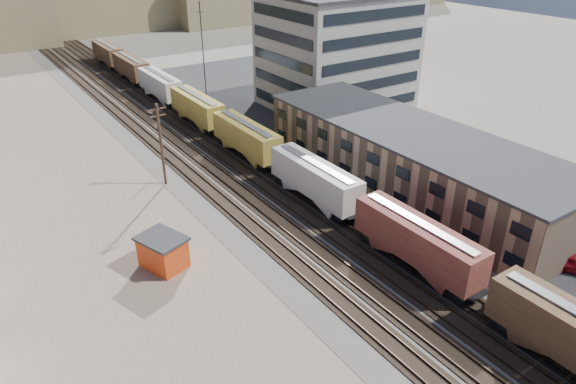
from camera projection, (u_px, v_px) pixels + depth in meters
ground at (517, 378)px, 35.38m from camera, size 300.00×300.00×0.00m
ballast_bed at (201, 147)px, 72.06m from camera, size 18.00×200.00×0.06m
dirt_yard at (72, 218)px, 54.78m from camera, size 24.00×180.00×0.03m
asphalt_lot at (391, 147)px, 72.00m from camera, size 26.00×120.00×0.04m
rail_tracks at (198, 148)px, 71.75m from camera, size 11.40×200.00×0.24m
freight_train at (220, 121)px, 73.63m from camera, size 3.00×119.74×4.46m
warehouse at (410, 159)px, 59.49m from camera, size 12.40×40.40×7.25m
office_tower at (337, 50)px, 85.33m from camera, size 22.60×18.60×18.45m
utility_pole_north at (161, 143)px, 59.52m from camera, size 2.20×0.32×10.00m
radio_mast at (204, 63)px, 78.17m from camera, size 1.20×0.16×18.00m
maintenance_shed at (163, 252)px, 46.30m from camera, size 4.48×5.07×3.10m
parked_car_blue at (390, 131)px, 75.64m from camera, size 5.82×4.83×1.48m
parked_car_far at (389, 110)px, 84.38m from camera, size 1.70×4.12×1.40m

